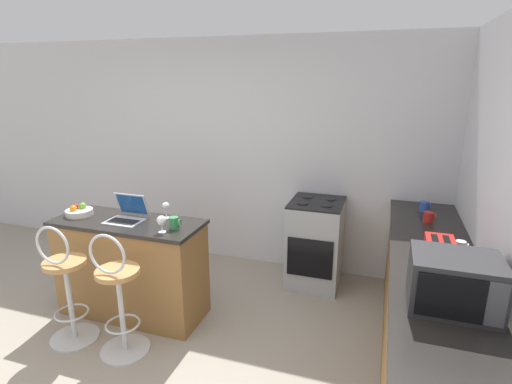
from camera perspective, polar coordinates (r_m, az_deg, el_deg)
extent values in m
plane|color=gray|center=(3.42, -20.36, -24.29)|extent=(20.00, 20.00, 0.00)
cube|color=silver|center=(4.73, -4.26, 5.47)|extent=(12.00, 0.06, 2.60)
cube|color=olive|center=(3.95, -17.32, -10.50)|extent=(1.34, 0.52, 0.89)
cube|color=black|center=(3.77, -17.90, -4.17)|extent=(1.37, 0.55, 0.03)
cube|color=olive|center=(3.36, 23.35, -16.14)|extent=(0.59, 2.81, 0.89)
cube|color=black|center=(3.15, 24.28, -8.92)|extent=(0.62, 2.84, 0.03)
cylinder|color=silver|center=(3.98, -24.41, -18.35)|extent=(0.40, 0.40, 0.02)
cylinder|color=silver|center=(3.80, -25.02, -13.98)|extent=(0.04, 0.04, 0.69)
torus|color=silver|center=(3.85, -24.83, -15.37)|extent=(0.28, 0.28, 0.02)
cylinder|color=#B7844C|center=(3.65, -25.68, -9.10)|extent=(0.34, 0.34, 0.04)
torus|color=silver|center=(3.52, -27.10, -6.83)|extent=(0.32, 0.02, 0.32)
cylinder|color=silver|center=(3.69, -18.14, -20.57)|extent=(0.40, 0.40, 0.02)
cylinder|color=silver|center=(3.50, -18.64, -15.97)|extent=(0.04, 0.04, 0.69)
torus|color=silver|center=(3.56, -18.49, -17.43)|extent=(0.28, 0.28, 0.02)
cylinder|color=#B7844C|center=(3.33, -19.19, -10.75)|extent=(0.34, 0.34, 0.04)
torus|color=silver|center=(3.19, -20.52, -8.34)|extent=(0.32, 0.02, 0.32)
cube|color=#B7BABF|center=(3.74, -18.28, -4.00)|extent=(0.32, 0.24, 0.01)
cube|color=black|center=(3.73, -18.45, -4.00)|extent=(0.27, 0.13, 0.00)
cube|color=#B7BABF|center=(3.81, -17.29, -1.70)|extent=(0.32, 0.08, 0.22)
cube|color=#19478C|center=(3.80, -17.34, -1.70)|extent=(0.28, 0.06, 0.18)
cube|color=#2D2D30|center=(2.50, 26.46, -11.46)|extent=(0.47, 0.37, 0.30)
cube|color=black|center=(2.33, 26.01, -13.47)|extent=(0.33, 0.01, 0.24)
cube|color=#4C4C51|center=(2.37, 31.16, -13.66)|extent=(0.09, 0.01, 0.24)
cube|color=red|center=(3.05, 24.77, -7.78)|extent=(0.19, 0.31, 0.16)
cube|color=black|center=(3.01, 24.24, -6.27)|extent=(0.04, 0.22, 0.00)
cube|color=black|center=(3.02, 25.66, -6.37)|extent=(0.04, 0.22, 0.00)
cube|color=black|center=(3.02, 22.87, -7.07)|extent=(0.02, 0.02, 0.02)
cube|color=#9EA3A8|center=(4.35, 8.46, -7.31)|extent=(0.54, 0.59, 0.91)
cube|color=black|center=(4.09, 7.68, -9.39)|extent=(0.46, 0.01, 0.41)
cube|color=black|center=(4.19, 8.72, -1.47)|extent=(0.54, 0.59, 0.02)
cylinder|color=black|center=(4.09, 6.75, -1.60)|extent=(0.11, 0.11, 0.01)
cylinder|color=black|center=(4.06, 10.14, -1.92)|extent=(0.11, 0.11, 0.01)
cylinder|color=black|center=(4.32, 7.40, -0.70)|extent=(0.11, 0.11, 0.01)
cylinder|color=black|center=(4.28, 10.61, -0.99)|extent=(0.11, 0.11, 0.01)
cylinder|color=silver|center=(3.74, -12.65, -3.62)|extent=(0.07, 0.07, 0.00)
cylinder|color=silver|center=(3.73, -12.69, -2.98)|extent=(0.01, 0.01, 0.08)
sphere|color=silver|center=(3.71, -12.76, -1.95)|extent=(0.07, 0.07, 0.07)
cylinder|color=#2D51AD|center=(4.14, 22.87, -1.92)|extent=(0.08, 0.08, 0.10)
torus|color=#2D51AD|center=(4.15, 23.61, -1.92)|extent=(0.01, 0.06, 0.06)
cylinder|color=silver|center=(4.07, -23.92, -2.68)|extent=(0.24, 0.24, 0.05)
sphere|color=red|center=(4.09, -24.40, -1.96)|extent=(0.06, 0.06, 0.06)
sphere|color=orange|center=(4.05, -24.65, -2.17)|extent=(0.06, 0.06, 0.06)
sphere|color=#66B233|center=(4.08, -23.52, -1.86)|extent=(0.07, 0.07, 0.07)
cylinder|color=red|center=(3.87, 23.38, -3.28)|extent=(0.08, 0.08, 0.09)
torus|color=red|center=(3.87, 24.17, -3.28)|extent=(0.01, 0.06, 0.06)
cylinder|color=#338447|center=(3.45, -11.64, -4.35)|extent=(0.08, 0.08, 0.10)
torus|color=#338447|center=(3.43, -10.89, -4.37)|extent=(0.01, 0.07, 0.07)
cylinder|color=silver|center=(3.42, -13.25, -5.58)|extent=(0.06, 0.06, 0.00)
cylinder|color=silver|center=(3.40, -13.29, -5.02)|extent=(0.01, 0.01, 0.07)
sphere|color=silver|center=(3.38, -13.36, -3.95)|extent=(0.08, 0.08, 0.08)
cylinder|color=white|center=(3.27, 27.14, -7.08)|extent=(0.07, 0.07, 0.10)
torus|color=white|center=(3.28, 27.99, -7.05)|extent=(0.01, 0.06, 0.06)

